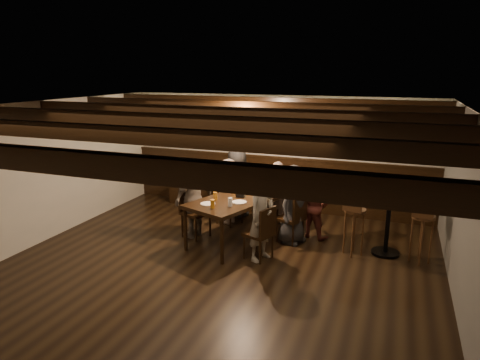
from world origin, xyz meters
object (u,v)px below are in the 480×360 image
at_px(bar_stool_left, 354,231).
at_px(bar_stool_right, 421,238).
at_px(chair_left_far, 195,221).
at_px(chair_left_near, 229,209).
at_px(person_left_far, 194,198).
at_px(chair_right_near, 291,227).
at_px(chair_right_far, 259,243).
at_px(person_bench_left, 237,182).
at_px(person_right_near, 293,204).
at_px(person_left_near, 228,191).
at_px(high_top_table, 389,213).
at_px(dining_table, 243,200).
at_px(person_bench_right, 315,205).
at_px(person_bench_centre, 278,193).
at_px(person_right_far, 261,216).

height_order(bar_stool_left, bar_stool_right, same).
distance_m(chair_left_far, bar_stool_left, 2.73).
distance_m(chair_left_near, chair_left_far, 0.90).
height_order(person_left_far, bar_stool_left, person_left_far).
xyz_separation_m(chair_right_near, chair_right_far, (-0.30, -0.85, -0.01)).
relative_size(chair_right_near, bar_stool_left, 0.81).
bearing_deg(person_bench_left, bar_stool_right, -178.02).
relative_size(chair_left_near, person_right_near, 0.68).
relative_size(chair_left_far, bar_stool_left, 0.86).
distance_m(person_bench_left, person_right_near, 1.71).
relative_size(person_left_near, high_top_table, 1.18).
xyz_separation_m(chair_left_far, person_bench_left, (0.28, 1.33, 0.42)).
relative_size(dining_table, person_bench_left, 1.60).
xyz_separation_m(chair_left_near, chair_right_far, (1.05, -1.33, -0.02)).
relative_size(chair_right_far, high_top_table, 0.80).
height_order(person_bench_right, person_left_far, person_left_far).
height_order(chair_right_far, bar_stool_right, bar_stool_right).
bearing_deg(person_right_near, person_left_far, 120.96).
xyz_separation_m(person_bench_left, person_bench_centre, (0.90, -0.16, -0.10)).
bearing_deg(person_left_far, person_bench_left, -173.66).
bearing_deg(dining_table, person_bench_left, 135.00).
distance_m(person_left_near, high_top_table, 2.98).
xyz_separation_m(chair_right_far, person_left_far, (-1.38, 0.49, 0.45)).
xyz_separation_m(dining_table, bar_stool_right, (2.89, 0.06, -0.31)).
bearing_deg(chair_left_near, person_bench_centre, 129.82).
distance_m(person_left_near, person_left_far, 0.90).
relative_size(person_left_near, bar_stool_left, 1.16).
xyz_separation_m(person_bench_left, person_left_near, (-0.01, -0.47, -0.08)).
height_order(person_left_far, person_right_near, person_left_far).
relative_size(chair_left_near, bar_stool_left, 0.86).
distance_m(person_bench_centre, bar_stool_right, 2.71).
bearing_deg(chair_left_far, chair_right_near, 122.04).
height_order(person_bench_centre, person_bench_right, person_bench_centre).
relative_size(person_left_far, bar_stool_left, 1.30).
distance_m(high_top_table, bar_stool_right, 0.60).
bearing_deg(bar_stool_right, chair_left_far, -167.20).
relative_size(chair_right_near, high_top_table, 0.82).
height_order(dining_table, person_bench_right, person_bench_right).
xyz_separation_m(chair_left_near, chair_left_far, (-0.30, -0.85, 0.00)).
distance_m(person_bench_right, person_right_far, 1.36).
relative_size(person_bench_right, person_left_near, 0.93).
bearing_deg(person_left_near, person_bench_right, 105.26).
xyz_separation_m(chair_left_far, person_right_near, (1.69, 0.36, 0.40)).
bearing_deg(chair_left_far, high_top_table, 116.65).
relative_size(chair_left_near, person_right_far, 0.66).
bearing_deg(chair_right_far, person_bench_centre, 25.58).
xyz_separation_m(chair_right_far, bar_stool_left, (1.36, 0.68, 0.14)).
bearing_deg(person_bench_right, chair_right_far, 82.33).
relative_size(person_bench_right, bar_stool_left, 1.08).
distance_m(dining_table, chair_left_far, 0.95).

